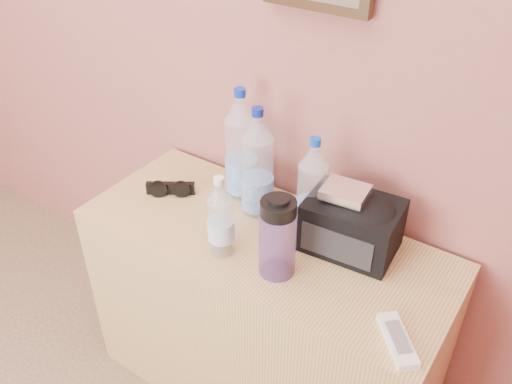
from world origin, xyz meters
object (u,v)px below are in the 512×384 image
pet_large_c (312,193)px  foil_packet (345,192)px  dresser (263,318)px  toiletry_bag (352,222)px  pet_large_b (258,168)px  nalgene_bottle (278,237)px  pet_small (221,220)px  sunglasses (171,188)px  pet_large_a (241,149)px  ac_remote (397,340)px

pet_large_c → foil_packet: 0.11m
dresser → toiletry_bag: size_ratio=4.41×
dresser → foil_packet: bearing=24.7°
pet_large_b → nalgene_bottle: 0.27m
pet_small → sunglasses: 0.34m
pet_large_a → dresser: bearing=-38.4°
nalgene_bottle → ac_remote: bearing=-7.7°
dresser → ac_remote: (0.46, -0.15, 0.35)m
pet_large_a → pet_large_c: pet_large_a is taller
ac_remote → toiletry_bag: 0.35m
pet_large_c → pet_small: size_ratio=1.27×
toiletry_bag → pet_large_b: bearing=175.8°
sunglasses → ac_remote: sunglasses is taller
foil_packet → nalgene_bottle: bearing=-115.6°
toiletry_bag → foil_packet: bearing=-164.7°
nalgene_bottle → foil_packet: nalgene_bottle is taller
pet_small → pet_large_b: bearing=96.7°
pet_large_b → ac_remote: 0.62m
pet_large_b → dresser: bearing=-47.3°
pet_large_a → foil_packet: bearing=-8.4°
pet_large_a → sunglasses: pet_large_a is taller
pet_large_b → pet_small: bearing=-83.3°
ac_remote → pet_large_c: bearing=-165.4°
pet_large_b → nalgene_bottle: bearing=-45.0°
nalgene_bottle → toiletry_bag: 0.23m
pet_large_a → foil_packet: 0.38m
toiletry_bag → pet_large_a: bearing=168.6°
ac_remote → toiletry_bag: toiletry_bag is taller
pet_large_b → ac_remote: (0.55, -0.24, -0.14)m
dresser → sunglasses: sunglasses is taller
nalgene_bottle → sunglasses: bearing=166.8°
pet_large_b → toiletry_bag: size_ratio=1.38×
sunglasses → foil_packet: foil_packet is taller
toiletry_bag → sunglasses: bearing=-176.4°
pet_small → pet_large_c: bearing=53.6°
sunglasses → toiletry_bag: bearing=-25.1°
pet_large_a → pet_large_c: (0.28, -0.05, -0.02)m
dresser → foil_packet: foil_packet is taller
foil_packet → pet_large_b: bearing=178.8°
pet_large_a → toiletry_bag: bearing=-6.5°
pet_large_c → nalgene_bottle: size_ratio=1.30×
pet_large_b → foil_packet: bearing=-1.2°
pet_large_c → foil_packet: pet_large_c is taller
nalgene_bottle → ac_remote: nalgene_bottle is taller
pet_large_b → nalgene_bottle: (0.19, -0.19, -0.04)m
pet_large_b → sunglasses: bearing=-163.3°
pet_small → toiletry_bag: size_ratio=0.97×
dresser → nalgene_bottle: bearing=-43.0°
pet_large_b → pet_large_c: bearing=0.2°
dresser → toiletry_bag: 0.49m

